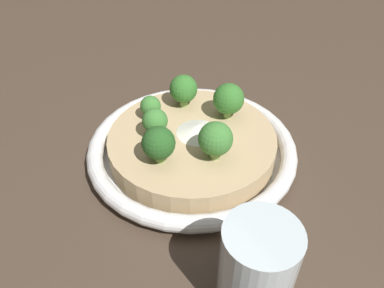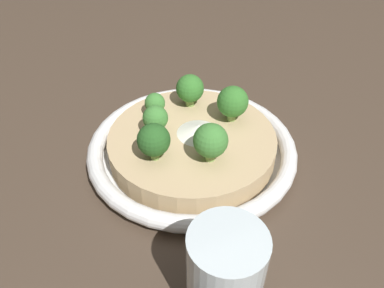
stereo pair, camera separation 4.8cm
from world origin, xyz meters
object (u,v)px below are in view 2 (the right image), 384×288
(broccoli_left, at_px, (155,104))
(broccoli_front_right, at_px, (154,140))
(risotto_bowl, at_px, (192,147))
(broccoli_back, at_px, (233,102))
(drinking_glass, at_px, (225,278))
(broccoli_front_left, at_px, (155,119))
(broccoli_back_left, at_px, (190,89))
(broccoli_right, at_px, (211,141))

(broccoli_left, bearing_deg, broccoli_front_right, -21.29)
(risotto_bowl, relative_size, broccoli_back, 5.50)
(broccoli_back, relative_size, broccoli_left, 1.49)
(broccoli_back, height_order, drinking_glass, drinking_glass)
(broccoli_front_left, distance_m, broccoli_front_right, 0.05)
(risotto_bowl, bearing_deg, drinking_glass, -17.57)
(broccoli_back_left, distance_m, broccoli_left, 0.05)
(risotto_bowl, bearing_deg, broccoli_left, -156.39)
(broccoli_right, bearing_deg, broccoli_front_left, -151.25)
(broccoli_back, height_order, broccoli_left, broccoli_back)
(broccoli_right, height_order, drinking_glass, drinking_glass)
(broccoli_right, bearing_deg, broccoli_back, 133.18)
(broccoli_left, bearing_deg, broccoli_back, 59.11)
(broccoli_back_left, relative_size, broccoli_left, 1.39)
(broccoli_front_right, bearing_deg, broccoli_back_left, 134.73)
(broccoli_left, bearing_deg, broccoli_right, 13.55)
(broccoli_left, distance_m, drinking_glass, 0.26)
(risotto_bowl, relative_size, broccoli_front_right, 5.81)
(risotto_bowl, distance_m, broccoli_back, 0.08)
(broccoli_right, relative_size, broccoli_left, 1.47)
(broccoli_right, xyz_separation_m, broccoli_left, (-0.11, -0.03, -0.01))
(risotto_bowl, relative_size, broccoli_left, 8.17)
(broccoli_right, relative_size, broccoli_front_right, 1.04)
(broccoli_back_left, xyz_separation_m, broccoli_right, (0.11, -0.03, 0.00))
(broccoli_back_left, height_order, broccoli_right, broccoli_right)
(broccoli_front_left, distance_m, drinking_glass, 0.22)
(drinking_glass, bearing_deg, broccoli_back, 148.88)
(broccoli_back, bearing_deg, broccoli_front_right, -76.79)
(broccoli_back_left, distance_m, drinking_glass, 0.28)
(broccoli_back_left, relative_size, broccoli_right, 0.95)
(risotto_bowl, xyz_separation_m, broccoli_right, (0.05, 0.00, 0.05))
(broccoli_back, distance_m, broccoli_left, 0.10)
(broccoli_back, relative_size, broccoli_front_right, 1.06)
(broccoli_left, bearing_deg, drinking_glass, -8.03)
(broccoli_back_left, distance_m, broccoli_front_right, 0.12)
(broccoli_front_left, distance_m, broccoli_back, 0.10)
(broccoli_right, bearing_deg, risotto_bowl, -179.75)
(drinking_glass, bearing_deg, broccoli_front_right, 178.37)
(broccoli_front_left, height_order, broccoli_front_right, broccoli_front_right)
(drinking_glass, bearing_deg, broccoli_right, 156.99)
(broccoli_back_left, relative_size, broccoli_front_right, 0.99)
(broccoli_front_left, relative_size, broccoli_back, 0.81)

